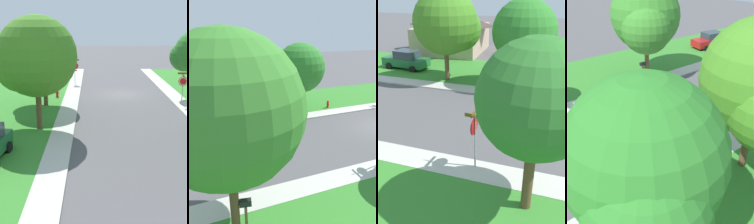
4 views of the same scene
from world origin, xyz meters
TOP-DOWN VIEW (x-y plane):
  - sidewalk_east at (4.70, 12.00)m, footprint 1.40×56.00m
  - sidewalk_west at (-4.70, 12.00)m, footprint 1.40×56.00m
  - lawn_west at (-9.40, 12.00)m, footprint 8.00×56.00m
  - car_maroon_driveway_right at (-8.50, 32.11)m, footprint 2.50×4.52m
  - car_red_near_corner at (-8.27, 24.14)m, footprint 2.49×4.51m
  - tree_corner_large at (6.90, 4.15)m, footprint 5.04×4.69m
  - tree_across_left at (-5.63, 13.17)m, footprint 5.90×5.49m
  - mailbox at (-6.03, 12.97)m, footprint 0.32×0.52m

SIDE VIEW (x-z plane):
  - lawn_west at x=-9.40m, z-range 0.00..0.08m
  - sidewalk_east at x=4.70m, z-range 0.00..0.10m
  - sidewalk_west at x=-4.70m, z-range 0.00..0.10m
  - car_maroon_driveway_right at x=-8.50m, z-range -0.01..1.75m
  - car_red_near_corner at x=-8.27m, z-range -0.01..1.75m
  - mailbox at x=-6.03m, z-range 0.35..1.66m
  - tree_corner_large at x=6.90m, z-range 0.76..7.29m
  - tree_across_left at x=-5.63m, z-range 1.00..8.85m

